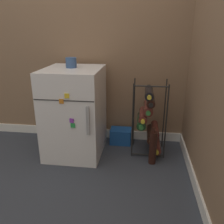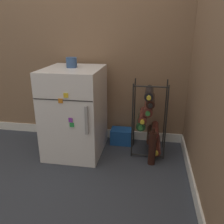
# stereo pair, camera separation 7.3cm
# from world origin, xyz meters

# --- Properties ---
(ground_plane) EXTENTS (14.00, 14.00, 0.00)m
(ground_plane) POSITION_xyz_m (0.00, 0.00, 0.00)
(ground_plane) COLOR #333842
(wall_back) EXTENTS (6.67, 0.07, 2.50)m
(wall_back) POSITION_xyz_m (0.00, 0.60, 1.24)
(wall_back) COLOR #84664C
(wall_back) RESTS_ON ground_plane
(mini_fridge) EXTENTS (0.49, 0.58, 0.78)m
(mini_fridge) POSITION_xyz_m (-0.18, 0.23, 0.39)
(mini_fridge) COLOR white
(mini_fridge) RESTS_ON ground_plane
(wine_rack) EXTENTS (0.30, 0.33, 0.68)m
(wine_rack) POSITION_xyz_m (0.49, 0.31, 0.33)
(wine_rack) COLOR black
(wine_rack) RESTS_ON ground_plane
(soda_box) EXTENTS (0.21, 0.15, 0.15)m
(soda_box) POSITION_xyz_m (0.22, 0.45, 0.08)
(soda_box) COLOR #194C9E
(soda_box) RESTS_ON ground_plane
(fridge_top_cup) EXTENTS (0.09, 0.09, 0.09)m
(fridge_top_cup) POSITION_xyz_m (-0.19, 0.26, 0.83)
(fridge_top_cup) COLOR #335184
(fridge_top_cup) RESTS_ON mini_fridge
(loose_bottle_floor) EXTENTS (0.06, 0.06, 0.33)m
(loose_bottle_floor) POSITION_xyz_m (0.53, 0.11, 0.15)
(loose_bottle_floor) COLOR black
(loose_bottle_floor) RESTS_ON ground_plane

